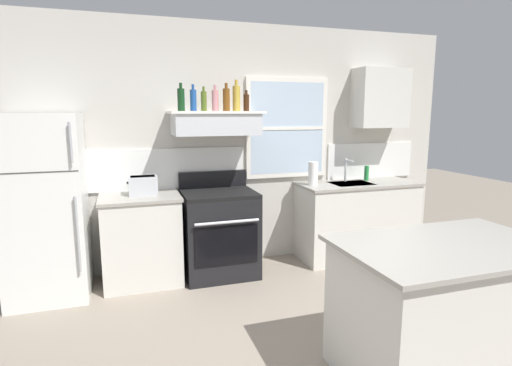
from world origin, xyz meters
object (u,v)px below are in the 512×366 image
bottle_dark_green_wine (181,99)px  paper_towel_roll (313,174)px  bottle_brown_stout (246,102)px  refrigerator (45,207)px  toaster (143,185)px  bottle_amber_wine (226,99)px  bottle_olive_oil_square (204,101)px  dish_soap_bottle (366,173)px  bottle_blue_liqueur (193,100)px  bottle_champagne_gold_foil (236,98)px  kitchen_island (444,310)px  bottle_rose_pink (215,100)px  stove_range (219,232)px

bottle_dark_green_wine → paper_towel_roll: size_ratio=1.03×
bottle_brown_stout → bottle_dark_green_wine: bearing=-175.7°
refrigerator → paper_towel_roll: 2.77m
toaster → bottle_amber_wine: (0.87, -0.02, 0.86)m
bottle_olive_oil_square → paper_towel_roll: bottle_olive_oil_square is taller
dish_soap_bottle → bottle_dark_green_wine: bearing=-177.9°
bottle_blue_liqueur → paper_towel_roll: (1.34, -0.06, -0.81)m
bottle_brown_stout → paper_towel_roll: bearing=-5.2°
bottle_champagne_gold_foil → bottle_olive_oil_square: bearing=169.7°
bottle_blue_liqueur → dish_soap_bottle: (2.11, 0.04, -0.86)m
bottle_blue_liqueur → kitchen_island: bottle_blue_liqueur is taller
paper_towel_roll → bottle_champagne_gold_foil: bearing=176.5°
bottle_olive_oil_square → bottle_amber_wine: size_ratio=0.88×
bottle_dark_green_wine → bottle_olive_oil_square: bottle_dark_green_wine is taller
bottle_rose_pink → bottle_champagne_gold_foil: size_ratio=0.83×
refrigerator → bottle_olive_oil_square: bearing=6.5°
bottle_brown_stout → paper_towel_roll: (0.77, -0.07, -0.79)m
toaster → dish_soap_bottle: (2.64, 0.07, -0.01)m
bottle_rose_pink → bottle_dark_green_wine: bearing=-170.0°
toaster → bottle_champagne_gold_foil: 1.32m
refrigerator → toaster: refrigerator is taller
toaster → bottle_olive_oil_square: 1.07m
bottle_olive_oil_square → bottle_rose_pink: size_ratio=0.94×
dish_soap_bottle → bottle_amber_wine: bearing=-177.3°
paper_towel_roll → refrigerator: bearing=-178.7°
refrigerator → stove_range: bearing=0.8°
stove_range → paper_towel_roll: paper_towel_roll is taller
refrigerator → paper_towel_roll: (2.76, 0.06, 0.18)m
refrigerator → paper_towel_roll: refrigerator is taller
refrigerator → bottle_olive_oil_square: (1.54, 0.18, 0.99)m
refrigerator → bottle_amber_wine: bearing=2.5°
bottle_dark_green_wine → paper_towel_roll: bottle_dark_green_wine is taller
refrigerator → stove_range: refrigerator is taller
bottle_dark_green_wine → bottle_amber_wine: 0.47m
stove_range → kitchen_island: (1.01, -2.15, -0.01)m
toaster → bottle_champagne_gold_foil: bearing=1.2°
bottle_brown_stout → dish_soap_bottle: size_ratio=1.22×
bottle_champagne_gold_foil → stove_range: bearing=-158.0°
bottle_olive_oil_square → paper_towel_roll: (1.22, -0.12, -0.81)m
paper_towel_roll → dish_soap_bottle: bearing=7.4°
bottle_dark_green_wine → dish_soap_bottle: (2.24, 0.08, -0.86)m
bottle_champagne_gold_foil → toaster: bearing=-178.8°
toaster → bottle_rose_pink: bottle_rose_pink is taller
bottle_blue_liqueur → bottle_rose_pink: (0.23, 0.02, 0.00)m
bottle_amber_wine → bottle_brown_stout: 0.24m
paper_towel_roll → bottle_rose_pink: bearing=175.8°
refrigerator → kitchen_island: 3.43m
refrigerator → bottle_olive_oil_square: bottle_olive_oil_square is taller
bottle_champagne_gold_foil → bottle_brown_stout: bearing=7.7°
kitchen_island → bottle_blue_liqueur: bearing=118.8°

